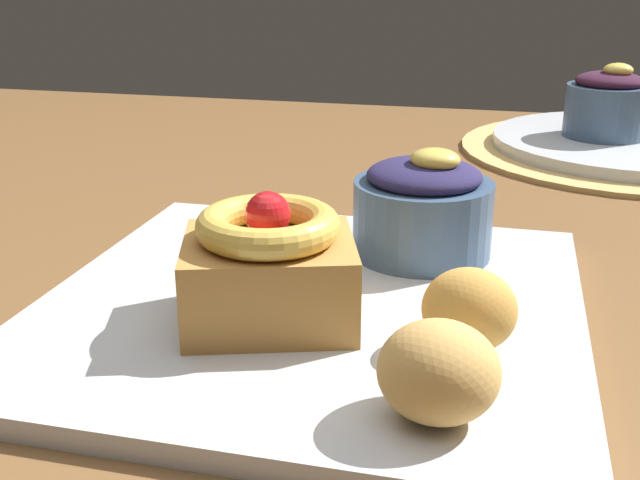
# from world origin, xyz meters

# --- Properties ---
(dining_table) EXTENTS (1.28, 1.04, 0.73)m
(dining_table) POSITION_xyz_m (0.00, 0.00, 0.64)
(dining_table) COLOR brown
(dining_table) RESTS_ON ground_plane
(woven_placemat) EXTENTS (0.35, 0.35, 0.00)m
(woven_placemat) POSITION_xyz_m (0.26, 0.31, 0.73)
(woven_placemat) COLOR tan
(woven_placemat) RESTS_ON dining_table
(front_plate) EXTENTS (0.30, 0.30, 0.01)m
(front_plate) POSITION_xyz_m (0.03, -0.15, 0.74)
(front_plate) COLOR silver
(front_plate) RESTS_ON dining_table
(cake_slice) EXTENTS (0.11, 0.10, 0.07)m
(cake_slice) POSITION_xyz_m (0.02, -0.18, 0.77)
(cake_slice) COLOR #B77F3D
(cake_slice) RESTS_ON front_plate
(berry_ramekin) EXTENTS (0.09, 0.09, 0.07)m
(berry_ramekin) POSITION_xyz_m (0.08, -0.06, 0.77)
(berry_ramekin) COLOR #3D5675
(berry_ramekin) RESTS_ON front_plate
(fritter_front) EXTENTS (0.05, 0.04, 0.04)m
(fritter_front) POSITION_xyz_m (0.12, -0.19, 0.76)
(fritter_front) COLOR gold
(fritter_front) RESTS_ON front_plate
(fritter_middle) EXTENTS (0.05, 0.05, 0.04)m
(fritter_middle) POSITION_xyz_m (0.11, -0.25, 0.76)
(fritter_middle) COLOR tan
(fritter_middle) RESTS_ON front_plate
(back_plate) EXTENTS (0.29, 0.29, 0.01)m
(back_plate) POSITION_xyz_m (0.26, 0.31, 0.74)
(back_plate) COLOR silver
(back_plate) RESTS_ON woven_placemat
(back_ramekin) EXTENTS (0.08, 0.08, 0.08)m
(back_ramekin) POSITION_xyz_m (0.23, 0.31, 0.78)
(back_ramekin) COLOR #3D5675
(back_ramekin) RESTS_ON back_plate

